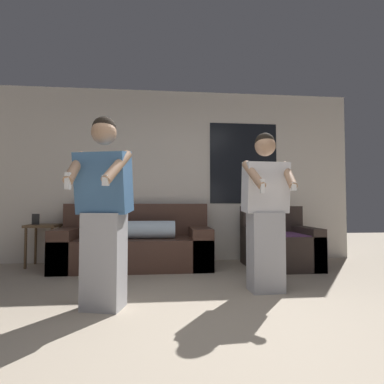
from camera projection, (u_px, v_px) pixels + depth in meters
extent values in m
plane|color=tan|center=(207.00, 348.00, 1.83)|extent=(14.00, 14.00, 0.00)
cube|color=silver|center=(180.00, 175.00, 4.78)|extent=(5.55, 0.06, 2.70)
cube|color=black|center=(243.00, 163.00, 4.85)|extent=(1.10, 0.01, 1.30)
cube|color=#472D23|center=(135.00, 253.00, 4.17)|extent=(2.10, 0.86, 0.42)
cube|color=#472D23|center=(137.00, 220.00, 4.50)|extent=(2.10, 0.22, 0.47)
cube|color=#472D23|center=(68.00, 249.00, 4.08)|extent=(0.28, 0.86, 0.56)
cube|color=#472D23|center=(200.00, 247.00, 4.26)|extent=(0.28, 0.86, 0.56)
cylinder|color=silver|center=(135.00, 230.00, 4.07)|extent=(1.10, 0.24, 0.24)
cube|color=#332823|center=(280.00, 251.00, 4.20)|extent=(0.91, 0.87, 0.46)
cube|color=#332823|center=(271.00, 219.00, 4.55)|extent=(0.91, 0.20, 0.39)
cube|color=#332823|center=(254.00, 247.00, 4.17)|extent=(0.18, 0.87, 0.56)
cube|color=#332823|center=(305.00, 247.00, 4.24)|extent=(0.18, 0.87, 0.56)
cube|color=#704275|center=(281.00, 234.00, 4.17)|extent=(0.78, 0.69, 0.01)
cube|color=brown|center=(44.00, 226.00, 4.30)|extent=(0.43, 0.41, 0.04)
cylinder|color=brown|center=(25.00, 248.00, 4.11)|extent=(0.04, 0.04, 0.56)
cylinder|color=brown|center=(52.00, 248.00, 4.14)|extent=(0.04, 0.04, 0.56)
cylinder|color=brown|center=(36.00, 245.00, 4.43)|extent=(0.04, 0.04, 0.56)
cylinder|color=brown|center=(60.00, 245.00, 4.47)|extent=(0.04, 0.04, 0.56)
cube|color=black|center=(36.00, 220.00, 4.27)|extent=(0.10, 0.02, 0.17)
cube|color=#B2B2B7|center=(104.00, 260.00, 2.55)|extent=(0.38, 0.31, 0.81)
cube|color=#3D6693|center=(104.00, 182.00, 2.55)|extent=(0.49, 0.39, 0.54)
sphere|color=#A37A5B|center=(104.00, 132.00, 2.56)|extent=(0.21, 0.21, 0.21)
sphere|color=black|center=(104.00, 128.00, 2.57)|extent=(0.20, 0.20, 0.20)
cylinder|color=#A37A5B|center=(75.00, 167.00, 2.44)|extent=(0.10, 0.36, 0.31)
cube|color=white|center=(68.00, 181.00, 2.28)|extent=(0.04, 0.04, 0.13)
cylinder|color=#A37A5B|center=(117.00, 166.00, 2.38)|extent=(0.22, 0.36, 0.31)
cube|color=white|center=(106.00, 180.00, 2.23)|extent=(0.05, 0.05, 0.08)
cube|color=#B2B2B7|center=(265.00, 251.00, 3.05)|extent=(0.34, 0.26, 0.80)
cube|color=silver|center=(265.00, 187.00, 3.06)|extent=(0.45, 0.29, 0.53)
sphere|color=#A37A5B|center=(265.00, 146.00, 3.07)|extent=(0.21, 0.21, 0.21)
sphere|color=black|center=(265.00, 143.00, 3.09)|extent=(0.20, 0.20, 0.20)
cylinder|color=#A37A5B|center=(253.00, 174.00, 2.89)|extent=(0.16, 0.36, 0.31)
cube|color=white|center=(262.00, 186.00, 2.74)|extent=(0.04, 0.04, 0.13)
cylinder|color=#A37A5B|center=(288.00, 175.00, 2.95)|extent=(0.12, 0.36, 0.31)
cube|color=white|center=(293.00, 186.00, 2.79)|extent=(0.05, 0.04, 0.08)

